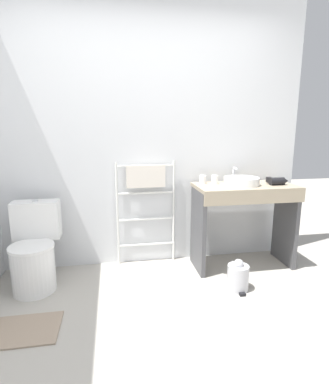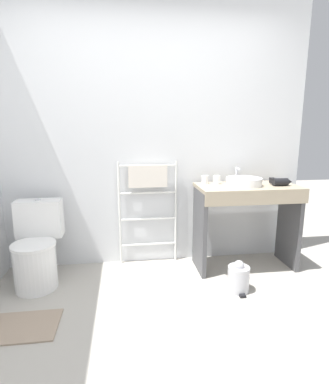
{
  "view_description": "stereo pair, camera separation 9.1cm",
  "coord_description": "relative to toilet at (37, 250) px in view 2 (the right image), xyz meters",
  "views": [
    {
      "loc": [
        -0.37,
        -1.48,
        1.37
      ],
      "look_at": [
        0.04,
        0.9,
        0.87
      ],
      "focal_mm": 28.0,
      "sensor_mm": 36.0,
      "label": 1
    },
    {
      "loc": [
        -0.28,
        -1.49,
        1.37
      ],
      "look_at": [
        0.04,
        0.9,
        0.87
      ],
      "focal_mm": 28.0,
      "sensor_mm": 36.0,
      "label": 2
    }
  ],
  "objects": [
    {
      "name": "vanity_counter",
      "position": [
        1.97,
        0.07,
        0.25
      ],
      "size": [
        0.97,
        0.48,
        0.84
      ],
      "color": "gray",
      "rests_on": "ground_plane"
    },
    {
      "name": "sink_basin",
      "position": [
        1.93,
        0.09,
        0.56
      ],
      "size": [
        0.34,
        0.34,
        0.08
      ],
      "color": "white",
      "rests_on": "vanity_counter"
    },
    {
      "name": "cup_near_wall",
      "position": [
        1.58,
        0.24,
        0.56
      ],
      "size": [
        0.07,
        0.07,
        0.08
      ],
      "color": "white",
      "rests_on": "vanity_counter"
    },
    {
      "name": "towel_radiator",
      "position": [
        1.02,
        0.32,
        0.45
      ],
      "size": [
        0.6,
        0.06,
        1.06
      ],
      "color": "white",
      "rests_on": "ground_plane"
    },
    {
      "name": "faucet",
      "position": [
        1.93,
        0.27,
        0.62
      ],
      "size": [
        0.02,
        0.1,
        0.15
      ],
      "color": "silver",
      "rests_on": "vanity_counter"
    },
    {
      "name": "trash_bin",
      "position": [
        1.74,
        -0.36,
        -0.2
      ],
      "size": [
        0.18,
        0.22,
        0.28
      ],
      "color": "#B7B7BC",
      "rests_on": "ground_plane"
    },
    {
      "name": "cup_near_edge",
      "position": [
        1.7,
        0.2,
        0.56
      ],
      "size": [
        0.07,
        0.07,
        0.08
      ],
      "color": "white",
      "rests_on": "vanity_counter"
    },
    {
      "name": "ground_plane",
      "position": [
        1.07,
        -1.13,
        -0.32
      ],
      "size": [
        12.0,
        12.0,
        0.0
      ],
      "primitive_type": "plane",
      "color": "#A8A399"
    },
    {
      "name": "hair_dryer",
      "position": [
        2.28,
        0.04,
        0.55
      ],
      "size": [
        0.19,
        0.16,
        0.07
      ],
      "color": "black",
      "rests_on": "vanity_counter"
    },
    {
      "name": "bath_mat",
      "position": [
        0.01,
        -0.63,
        -0.32
      ],
      "size": [
        0.56,
        0.36,
        0.01
      ],
      "primitive_type": "cube",
      "color": "gray",
      "rests_on": "ground_plane"
    },
    {
      "name": "wall_back",
      "position": [
        1.07,
        0.43,
        1.01
      ],
      "size": [
        3.14,
        0.12,
        2.66
      ],
      "primitive_type": "cube",
      "color": "silver",
      "rests_on": "ground_plane"
    },
    {
      "name": "toilet",
      "position": [
        0.0,
        0.0,
        0.0
      ],
      "size": [
        0.4,
        0.52,
        0.75
      ],
      "color": "white",
      "rests_on": "ground_plane"
    }
  ]
}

